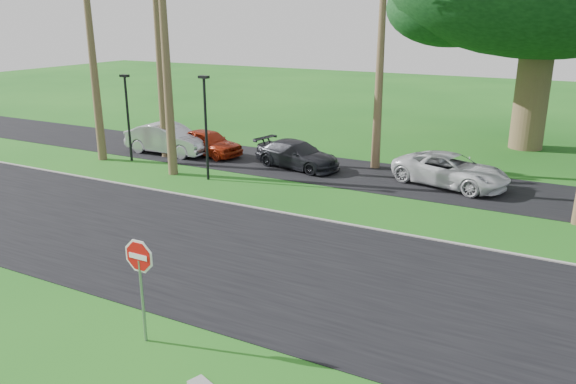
# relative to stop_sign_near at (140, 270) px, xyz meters

# --- Properties ---
(ground) EXTENTS (120.00, 120.00, 0.00)m
(ground) POSITION_rel_stop_sign_near_xyz_m (-0.50, 3.00, -1.77)
(ground) COLOR #155515
(ground) RESTS_ON ground
(road) EXTENTS (120.00, 8.00, 0.02)m
(road) POSITION_rel_stop_sign_near_xyz_m (-0.50, 5.00, -1.76)
(road) COLOR black
(road) RESTS_ON ground
(parking_strip) EXTENTS (120.00, 5.00, 0.02)m
(parking_strip) POSITION_rel_stop_sign_near_xyz_m (-0.50, 15.50, -1.76)
(parking_strip) COLOR black
(parking_strip) RESTS_ON ground
(curb) EXTENTS (120.00, 0.12, 0.06)m
(curb) POSITION_rel_stop_sign_near_xyz_m (-0.50, 9.05, -1.74)
(curb) COLOR gray
(curb) RESTS_ON ground
(stop_sign_near) EXTENTS (1.05, 0.07, 2.62)m
(stop_sign_near) POSITION_rel_stop_sign_near_xyz_m (0.00, 0.00, 0.00)
(stop_sign_near) COLOR gray
(stop_sign_near) RESTS_ON ground
(streetlight_left) EXTENTS (0.45, 0.25, 4.34)m
(streetlight_left) POSITION_rel_stop_sign_near_xyz_m (-12.00, 12.50, 0.72)
(streetlight_left) COLOR black
(streetlight_left) RESTS_ON ground
(streetlight_right) EXTENTS (0.45, 0.25, 4.64)m
(streetlight_right) POSITION_rel_stop_sign_near_xyz_m (-6.50, 11.50, 0.88)
(streetlight_right) COLOR black
(streetlight_right) RESTS_ON ground
(car_silver) EXTENTS (4.85, 1.76, 1.59)m
(car_silver) POSITION_rel_stop_sign_near_xyz_m (-11.24, 14.59, -0.98)
(car_silver) COLOR #A0A1A7
(car_silver) RESTS_ON ground
(car_red) EXTENTS (4.21, 2.27, 1.36)m
(car_red) POSITION_rel_stop_sign_near_xyz_m (-9.19, 15.29, -1.09)
(car_red) COLOR maroon
(car_red) RESTS_ON ground
(car_dark) EXTENTS (4.70, 2.63, 1.29)m
(car_dark) POSITION_rel_stop_sign_near_xyz_m (-3.86, 15.20, -1.13)
(car_dark) COLOR black
(car_dark) RESTS_ON ground
(car_minivan) EXTENTS (5.41, 3.50, 1.38)m
(car_minivan) POSITION_rel_stop_sign_near_xyz_m (3.40, 15.61, -1.08)
(car_minivan) COLOR silver
(car_minivan) RESTS_ON ground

